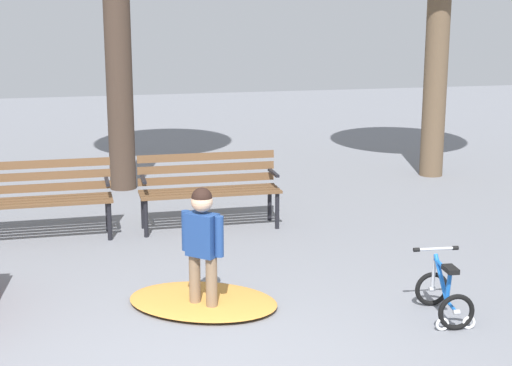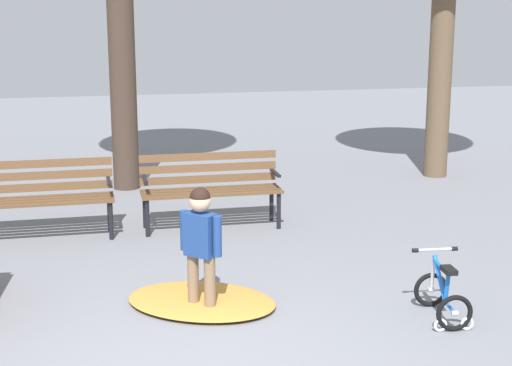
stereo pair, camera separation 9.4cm
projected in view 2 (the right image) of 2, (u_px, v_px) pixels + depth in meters
name	position (u px, v px, depth m)	size (l,w,h in m)	color
park_bench_far_left	(39.00, 193.00, 8.46)	(1.60, 0.46, 0.85)	brown
park_bench_left	(210.00, 184.00, 8.88)	(1.61, 0.48, 0.85)	brown
child_standing	(201.00, 239.00, 6.35)	(0.31, 0.31, 1.07)	#7F664C
kids_bicycle	(443.00, 295.00, 6.29)	(0.41, 0.59, 0.54)	black
leaf_pile	(201.00, 301.00, 6.62)	(1.30, 0.91, 0.07)	#C68438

